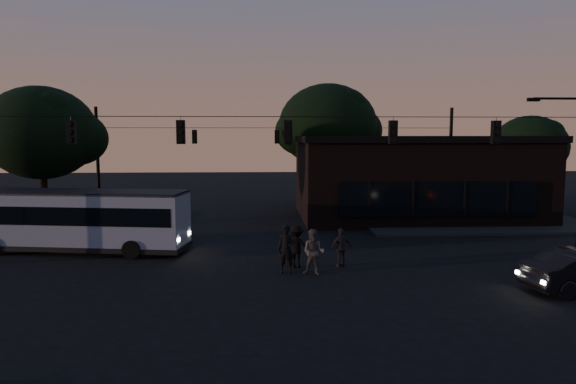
{
  "coord_description": "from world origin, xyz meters",
  "views": [
    {
      "loc": [
        -1.11,
        -17.81,
        5.37
      ],
      "look_at": [
        0.0,
        4.0,
        3.0
      ],
      "focal_mm": 32.0,
      "sensor_mm": 36.0,
      "label": 1
    }
  ],
  "objects_px": {
    "bus": "(78,218)",
    "pedestrian_c": "(341,247)",
    "pedestrian_d": "(297,246)",
    "building": "(413,176)",
    "pedestrian_b": "(314,252)",
    "pedestrian_a": "(286,249)"
  },
  "relations": [
    {
      "from": "bus",
      "to": "pedestrian_d",
      "type": "height_order",
      "value": "bus"
    },
    {
      "from": "bus",
      "to": "pedestrian_d",
      "type": "distance_m",
      "value": 10.59
    },
    {
      "from": "pedestrian_a",
      "to": "pedestrian_c",
      "type": "height_order",
      "value": "pedestrian_a"
    },
    {
      "from": "pedestrian_c",
      "to": "pedestrian_b",
      "type": "bearing_deg",
      "value": 24.96
    },
    {
      "from": "building",
      "to": "pedestrian_a",
      "type": "relative_size",
      "value": 7.99
    },
    {
      "from": "building",
      "to": "pedestrian_b",
      "type": "xyz_separation_m",
      "value": [
        -8.12,
        -14.32,
        -1.81
      ]
    },
    {
      "from": "building",
      "to": "pedestrian_c",
      "type": "bearing_deg",
      "value": -117.62
    },
    {
      "from": "pedestrian_a",
      "to": "pedestrian_c",
      "type": "relative_size",
      "value": 1.2
    },
    {
      "from": "pedestrian_a",
      "to": "pedestrian_d",
      "type": "distance_m",
      "value": 1.01
    },
    {
      "from": "building",
      "to": "pedestrian_a",
      "type": "xyz_separation_m",
      "value": [
        -9.17,
        -14.04,
        -1.74
      ]
    },
    {
      "from": "bus",
      "to": "pedestrian_b",
      "type": "xyz_separation_m",
      "value": [
        10.57,
        -4.59,
        -0.71
      ]
    },
    {
      "from": "pedestrian_b",
      "to": "pedestrian_d",
      "type": "distance_m",
      "value": 1.3
    },
    {
      "from": "pedestrian_b",
      "to": "pedestrian_c",
      "type": "relative_size",
      "value": 1.12
    },
    {
      "from": "pedestrian_c",
      "to": "pedestrian_d",
      "type": "bearing_deg",
      "value": -16.98
    },
    {
      "from": "pedestrian_a",
      "to": "pedestrian_b",
      "type": "height_order",
      "value": "pedestrian_a"
    },
    {
      "from": "bus",
      "to": "pedestrian_c",
      "type": "distance_m",
      "value": 12.34
    },
    {
      "from": "bus",
      "to": "pedestrian_d",
      "type": "relative_size",
      "value": 5.91
    },
    {
      "from": "pedestrian_d",
      "to": "pedestrian_b",
      "type": "bearing_deg",
      "value": 134.91
    },
    {
      "from": "pedestrian_d",
      "to": "building",
      "type": "bearing_deg",
      "value": -104.95
    },
    {
      "from": "bus",
      "to": "pedestrian_b",
      "type": "height_order",
      "value": "bus"
    },
    {
      "from": "pedestrian_b",
      "to": "pedestrian_d",
      "type": "relative_size",
      "value": 1.01
    },
    {
      "from": "building",
      "to": "pedestrian_d",
      "type": "distance_m",
      "value": 15.88
    }
  ]
}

